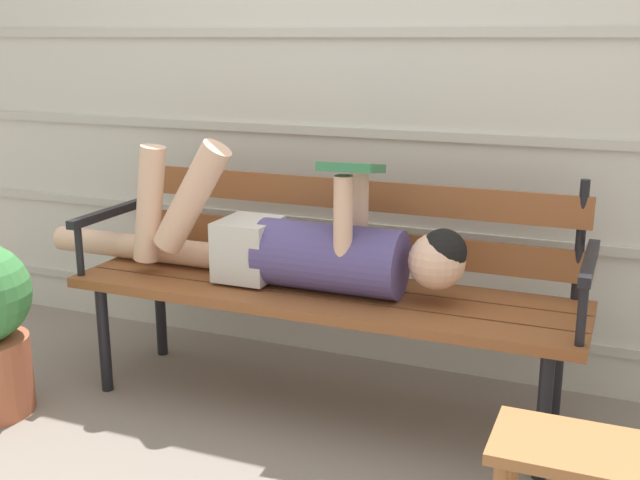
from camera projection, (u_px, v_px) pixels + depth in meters
The scene contains 5 objects.
ground_plane at pixel (312, 414), 2.78m from camera, with size 12.00×12.00×0.00m, color gray.
house_siding at pixel (369, 83), 3.01m from camera, with size 4.36×0.08×2.28m.
park_bench at pixel (327, 273), 2.78m from camera, with size 1.83×0.50×0.86m.
reclining_person at pixel (291, 245), 2.73m from camera, with size 1.70×0.27×0.52m.
footstool at pixel (576, 471), 1.91m from camera, with size 0.42×0.27×0.35m.
Camera 1 is at (0.99, -2.33, 1.32)m, focal length 43.37 mm.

